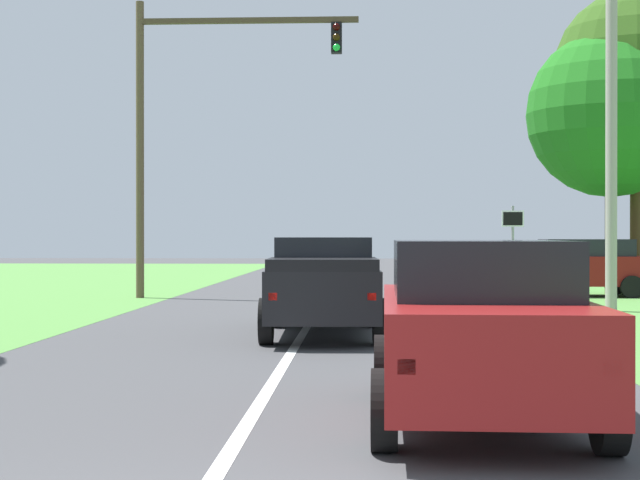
{
  "coord_description": "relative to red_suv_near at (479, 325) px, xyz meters",
  "views": [
    {
      "loc": [
        1.15,
        -4.8,
        1.87
      ],
      "look_at": [
        -0.01,
        20.56,
        1.75
      ],
      "focal_mm": 53.46,
      "sensor_mm": 36.0,
      "label": 1
    }
  ],
  "objects": [
    {
      "name": "ground_plane",
      "position": [
        -2.32,
        7.72,
        -0.97
      ],
      "size": [
        120.0,
        120.0,
        0.0
      ],
      "primitive_type": "plane",
      "color": "#424244"
    },
    {
      "name": "red_suv_near",
      "position": [
        0.0,
        0.0,
        0.0
      ],
      "size": [
        2.21,
        4.55,
        1.82
      ],
      "color": "maroon",
      "rests_on": "ground_plane"
    },
    {
      "name": "pickup_truck_lead",
      "position": [
        -1.9,
        8.03,
        -0.0
      ],
      "size": [
        2.3,
        5.14,
        1.84
      ],
      "color": "black",
      "rests_on": "ground_plane"
    },
    {
      "name": "traffic_light",
      "position": [
        -6.32,
        18.54,
        4.75
      ],
      "size": [
        6.66,
        0.4,
        8.87
      ],
      "color": "brown",
      "rests_on": "ground_plane"
    },
    {
      "name": "keep_moving_sign",
      "position": [
        2.88,
        16.36,
        0.74
      ],
      "size": [
        0.6,
        0.09,
        2.68
      ],
      "color": "gray",
      "rests_on": "ground_plane"
    },
    {
      "name": "oak_tree_right",
      "position": [
        7.64,
        21.56,
        6.22
      ],
      "size": [
        5.27,
        5.27,
        9.84
      ],
      "color": "#4C351E",
      "rests_on": "ground_plane"
    },
    {
      "name": "crossing_suv_far",
      "position": [
        5.49,
        19.91,
        -0.04
      ],
      "size": [
        4.39,
        2.04,
        1.76
      ],
      "color": "maroon",
      "rests_on": "ground_plane"
    },
    {
      "name": "utility_pole_right",
      "position": [
        4.91,
        14.0,
        3.58
      ],
      "size": [
        0.28,
        0.28,
        9.09
      ],
      "primitive_type": "cylinder",
      "color": "#9E998E",
      "rests_on": "ground_plane"
    },
    {
      "name": "extra_tree_1",
      "position": [
        6.72,
        21.09,
        4.79
      ],
      "size": [
        5.34,
        5.34,
        8.44
      ],
      "color": "#4C351E",
      "rests_on": "ground_plane"
    }
  ]
}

